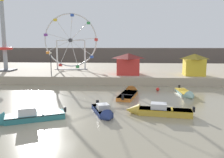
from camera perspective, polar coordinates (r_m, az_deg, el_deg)
name	(u,v)px	position (r m, az deg, el deg)	size (l,w,h in m)	color
ground_plane	(60,118)	(20.05, -12.59, -9.31)	(240.00, 240.00, 0.00)	gray
quay_promenade	(98,71)	(44.91, -3.54, 1.88)	(110.00, 22.80, 1.21)	#B7A88E
distant_town_skyline	(108,55)	(71.19, -0.96, 5.86)	(140.00, 3.00, 4.40)	#564C47
motorboat_seafoam	(186,94)	(28.71, 17.75, -3.50)	(1.46, 5.10, 1.12)	#93BCAD
motorboat_orange_hull	(130,93)	(27.80, 4.38, -3.47)	(2.74, 5.94, 1.48)	orange
motorboat_teal_painted	(22,117)	(20.01, -21.11, -8.67)	(5.87, 3.60, 1.56)	teal
motorboat_mustard_yellow	(155,111)	(20.72, 10.41, -7.62)	(5.92, 2.05, 1.36)	gold
motorboat_navy_blue	(104,112)	(20.19, -2.04, -8.08)	(2.49, 4.29, 1.27)	navy
ferris_wheel_white_frame	(71,41)	(43.42, -10.12, 9.05)	(9.80, 1.20, 10.14)	silver
drop_tower_steel_tower	(4,43)	(44.80, -24.91, 7.99)	(2.80, 2.80, 12.56)	#999EA3
carnival_booth_yellow_awning	(194,64)	(37.23, 19.48, 3.45)	(3.31, 3.03, 3.28)	yellow
carnival_booth_red_striped	(128,63)	(36.42, 3.98, 3.84)	(3.83, 3.81, 3.28)	red
promenade_lamp_near	(51,60)	(35.62, -14.77, 4.52)	(0.32, 0.32, 3.59)	#2D2D33
mooring_buoy_orange	(158,89)	(30.48, 11.14, -2.48)	(0.44, 0.44, 0.44)	red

